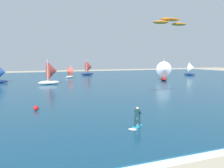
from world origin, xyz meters
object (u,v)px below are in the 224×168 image
(sailboat_far_left, at_px, (191,69))
(marker_buoy, at_px, (36,108))
(sailboat_anchored_offshore, at_px, (69,72))
(sailboat_near_shore, at_px, (89,68))
(kitesurfer, at_px, (136,120))
(sailboat_center_horizon, at_px, (164,71))
(kite, at_px, (170,22))
(sailboat_mid_right, at_px, (52,73))
(sailboat_outermost, at_px, (1,74))

(sailboat_far_left, bearing_deg, marker_buoy, -144.87)
(sailboat_anchored_offshore, height_order, marker_buoy, sailboat_anchored_offshore)
(sailboat_anchored_offshore, distance_m, sailboat_near_shore, 12.65)
(kitesurfer, relative_size, marker_buoy, 3.45)
(kitesurfer, height_order, sailboat_center_horizon, sailboat_center_horizon)
(kite, distance_m, sailboat_mid_right, 30.79)
(sailboat_anchored_offshore, bearing_deg, sailboat_outermost, -155.04)
(sailboat_far_left, height_order, sailboat_mid_right, sailboat_mid_right)
(sailboat_center_horizon, height_order, sailboat_outermost, sailboat_center_horizon)
(kite, bearing_deg, sailboat_anchored_offshore, 94.20)
(sailboat_center_horizon, bearing_deg, marker_buoy, -143.83)
(kite, xyz_separation_m, sailboat_outermost, (-20.41, 35.48, -7.86))
(kitesurfer, distance_m, sailboat_near_shore, 61.97)
(kitesurfer, bearing_deg, sailboat_near_shore, 76.98)
(marker_buoy, bearing_deg, sailboat_far_left, 35.13)
(sailboat_mid_right, relative_size, sailboat_outermost, 1.17)
(sailboat_anchored_offshore, bearing_deg, sailboat_far_left, -7.10)
(kitesurfer, xyz_separation_m, sailboat_near_shore, (13.96, 60.35, 1.79))
(sailboat_outermost, xyz_separation_m, sailboat_near_shore, (25.89, 17.20, 0.27))
(kitesurfer, distance_m, kite, 14.79)
(kitesurfer, height_order, sailboat_anchored_offshore, sailboat_anchored_offshore)
(sailboat_center_horizon, height_order, sailboat_near_shore, sailboat_center_horizon)
(marker_buoy, bearing_deg, sailboat_anchored_offshore, 73.37)
(sailboat_anchored_offshore, xyz_separation_m, sailboat_near_shore, (8.67, 9.18, 0.75))
(sailboat_center_horizon, xyz_separation_m, marker_buoy, (-32.71, -23.91, -2.20))
(kitesurfer, height_order, sailboat_near_shore, sailboat_near_shore)
(sailboat_far_left, bearing_deg, sailboat_mid_right, -167.26)
(sailboat_outermost, distance_m, sailboat_near_shore, 31.09)
(sailboat_mid_right, distance_m, sailboat_near_shore, 29.12)
(marker_buoy, bearing_deg, kite, -7.79)
(sailboat_far_left, bearing_deg, sailboat_center_horizon, -146.72)
(kite, xyz_separation_m, sailboat_near_shore, (5.48, 52.68, -7.59))
(sailboat_center_horizon, relative_size, sailboat_anchored_offshore, 1.50)
(kite, xyz_separation_m, marker_buoy, (-15.55, 2.13, -9.71))
(sailboat_far_left, relative_size, sailboat_near_shore, 0.87)
(kitesurfer, distance_m, sailboat_mid_right, 35.85)
(sailboat_mid_right, height_order, marker_buoy, sailboat_mid_right)
(kitesurfer, bearing_deg, sailboat_far_left, 45.95)
(kitesurfer, xyz_separation_m, sailboat_mid_right, (-1.64, 35.76, 1.89))
(sailboat_far_left, height_order, sailboat_anchored_offshore, sailboat_far_left)
(sailboat_center_horizon, distance_m, marker_buoy, 40.58)
(sailboat_far_left, relative_size, sailboat_outermost, 0.98)
(sailboat_far_left, bearing_deg, kitesurfer, -134.05)
(kitesurfer, bearing_deg, sailboat_outermost, 105.46)
(sailboat_anchored_offshore, distance_m, marker_buoy, 43.19)
(marker_buoy, bearing_deg, kitesurfer, -54.20)
(sailboat_center_horizon, height_order, sailboat_mid_right, sailboat_mid_right)
(sailboat_near_shore, xyz_separation_m, marker_buoy, (-21.03, -50.55, -2.12))
(sailboat_mid_right, relative_size, sailboat_near_shore, 1.04)
(kite, distance_m, marker_buoy, 18.46)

